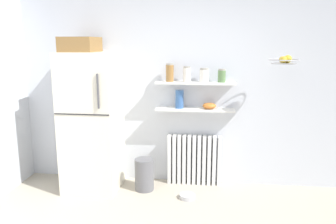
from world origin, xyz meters
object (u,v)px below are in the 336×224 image
(storage_jar_2, at_px, (204,75))
(storage_jar_1, at_px, (187,74))
(pet_food_bowl, at_px, (187,196))
(hanging_fruit_basket, at_px, (285,60))
(storage_jar_3, at_px, (222,76))
(refrigerator, at_px, (92,119))
(trash_bin, at_px, (144,174))
(radiator, at_px, (194,160))
(storage_jar_0, at_px, (170,73))
(vase, at_px, (179,99))
(shelf_bowl, at_px, (209,106))

(storage_jar_2, bearing_deg, storage_jar_1, 180.00)
(storage_jar_2, xyz_separation_m, pet_food_bowl, (-0.17, -0.43, -1.45))
(storage_jar_1, height_order, hanging_fruit_basket, hanging_fruit_basket)
(storage_jar_2, bearing_deg, storage_jar_3, 0.00)
(refrigerator, height_order, storage_jar_2, refrigerator)
(hanging_fruit_basket, bearing_deg, trash_bin, 179.78)
(radiator, xyz_separation_m, storage_jar_2, (0.11, -0.03, 1.14))
(trash_bin, bearing_deg, hanging_fruit_basket, -0.22)
(radiator, height_order, pet_food_bowl, radiator)
(storage_jar_1, height_order, storage_jar_3, storage_jar_1)
(storage_jar_2, relative_size, trash_bin, 0.43)
(storage_jar_0, bearing_deg, hanging_fruit_basket, -10.52)
(refrigerator, distance_m, storage_jar_0, 1.16)
(refrigerator, bearing_deg, storage_jar_1, 10.81)
(vase, xyz_separation_m, shelf_bowl, (0.39, 0.00, -0.08))
(refrigerator, distance_m, pet_food_bowl, 1.55)
(radiator, xyz_separation_m, storage_jar_1, (-0.11, -0.03, 1.15))
(storage_jar_2, xyz_separation_m, storage_jar_3, (0.22, 0.00, -0.00))
(storage_jar_0, relative_size, storage_jar_3, 1.37)
(storage_jar_0, bearing_deg, shelf_bowl, 0.00)
(refrigerator, height_order, storage_jar_1, refrigerator)
(hanging_fruit_basket, bearing_deg, storage_jar_0, 169.48)
(storage_jar_2, bearing_deg, storage_jar_0, 180.00)
(vase, bearing_deg, storage_jar_2, 0.00)
(hanging_fruit_basket, bearing_deg, storage_jar_2, 164.67)
(hanging_fruit_basket, bearing_deg, shelf_bowl, 163.38)
(radiator, xyz_separation_m, hanging_fruit_basket, (1.03, -0.28, 1.34))
(shelf_bowl, bearing_deg, storage_jar_2, 180.00)
(shelf_bowl, distance_m, trash_bin, 1.22)
(storage_jar_2, height_order, pet_food_bowl, storage_jar_2)
(vase, distance_m, trash_bin, 1.07)
(storage_jar_1, xyz_separation_m, hanging_fruit_basket, (1.13, -0.25, 0.19))
(storage_jar_0, distance_m, vase, 0.36)
(storage_jar_0, bearing_deg, storage_jar_1, 0.00)
(storage_jar_3, bearing_deg, hanging_fruit_basket, -19.80)
(radiator, distance_m, hanging_fruit_basket, 1.71)
(vase, relative_size, pet_food_bowl, 1.22)
(storage_jar_3, height_order, pet_food_bowl, storage_jar_3)
(storage_jar_0, relative_size, storage_jar_2, 1.31)
(refrigerator, height_order, storage_jar_0, refrigerator)
(radiator, relative_size, hanging_fruit_basket, 2.04)
(storage_jar_0, distance_m, trash_bin, 1.35)
(storage_jar_0, distance_m, storage_jar_1, 0.22)
(radiator, bearing_deg, storage_jar_3, -5.23)
(storage_jar_0, distance_m, shelf_bowl, 0.66)
(shelf_bowl, relative_size, trash_bin, 0.42)
(refrigerator, distance_m, storage_jar_3, 1.74)
(storage_jar_2, height_order, hanging_fruit_basket, hanging_fruit_basket)
(storage_jar_1, height_order, storage_jar_2, storage_jar_1)
(storage_jar_2, distance_m, vase, 0.44)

